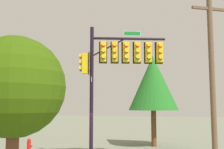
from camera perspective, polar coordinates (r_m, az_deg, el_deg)
signal_pole_assembly at (r=15.13m, az=1.51°, el=2.94°), size 4.52×1.96×7.18m
utility_pole at (r=13.44m, az=19.87°, el=-0.55°), size 1.62×1.01×8.01m
fire_hydrant at (r=18.78m, az=-16.68°, el=-13.72°), size 0.33×0.24×0.83m
tree_near at (r=10.45m, az=-19.37°, el=-2.46°), size 3.62×3.62×5.38m
tree_mid at (r=20.46m, az=8.43°, el=-1.73°), size 3.59×3.59×6.55m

